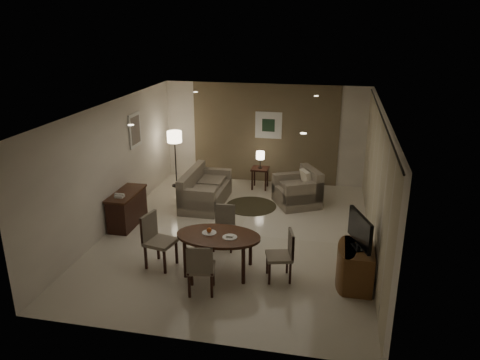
% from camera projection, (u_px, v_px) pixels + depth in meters
% --- Properties ---
extents(room_shell, '(5.50, 7.00, 2.70)m').
position_uv_depth(room_shell, '(242.00, 168.00, 9.82)').
color(room_shell, beige).
rests_on(room_shell, ground).
extents(taupe_accent, '(3.96, 0.03, 2.70)m').
position_uv_depth(taupe_accent, '(265.00, 134.00, 12.67)').
color(taupe_accent, brown).
rests_on(taupe_accent, wall_back).
extents(curtain_wall, '(0.08, 6.70, 2.58)m').
position_uv_depth(curtain_wall, '(375.00, 184.00, 8.94)').
color(curtain_wall, beige).
rests_on(curtain_wall, wall_right).
extents(curtain_rod, '(0.03, 6.80, 0.03)m').
position_uv_depth(curtain_rod, '(382.00, 116.00, 8.50)').
color(curtain_rod, black).
rests_on(curtain_rod, wall_right).
extents(art_back_frame, '(0.72, 0.03, 0.72)m').
position_uv_depth(art_back_frame, '(268.00, 125.00, 12.54)').
color(art_back_frame, silver).
rests_on(art_back_frame, wall_back).
extents(art_back_canvas, '(0.34, 0.01, 0.34)m').
position_uv_depth(art_back_canvas, '(268.00, 125.00, 12.53)').
color(art_back_canvas, '#1C3320').
rests_on(art_back_canvas, wall_back).
extents(art_left_frame, '(0.03, 0.60, 0.80)m').
position_uv_depth(art_left_frame, '(135.00, 130.00, 10.92)').
color(art_left_frame, silver).
rests_on(art_left_frame, wall_left).
extents(art_left_canvas, '(0.01, 0.46, 0.64)m').
position_uv_depth(art_left_canvas, '(136.00, 130.00, 10.91)').
color(art_left_canvas, gray).
rests_on(art_left_canvas, wall_left).
extents(downlight_nl, '(0.10, 0.10, 0.01)m').
position_uv_depth(downlight_nl, '(131.00, 125.00, 7.61)').
color(downlight_nl, white).
rests_on(downlight_nl, ceiling).
extents(downlight_nr, '(0.10, 0.10, 0.01)m').
position_uv_depth(downlight_nr, '(303.00, 133.00, 7.07)').
color(downlight_nr, white).
rests_on(downlight_nr, ceiling).
extents(downlight_fl, '(0.10, 0.10, 0.01)m').
position_uv_depth(downlight_fl, '(196.00, 92.00, 10.94)').
color(downlight_fl, white).
rests_on(downlight_fl, ceiling).
extents(downlight_fr, '(0.10, 0.10, 0.01)m').
position_uv_depth(downlight_fr, '(316.00, 96.00, 10.40)').
color(downlight_fr, white).
rests_on(downlight_fr, ceiling).
extents(console_desk, '(0.48, 1.20, 0.75)m').
position_uv_depth(console_desk, '(127.00, 209.00, 10.25)').
color(console_desk, '#462216').
rests_on(console_desk, floor).
extents(telephone, '(0.20, 0.14, 0.09)m').
position_uv_depth(telephone, '(119.00, 195.00, 9.83)').
color(telephone, white).
rests_on(telephone, console_desk).
extents(tv_cabinet, '(0.48, 0.90, 0.70)m').
position_uv_depth(tv_cabinet, '(358.00, 266.00, 7.93)').
color(tv_cabinet, brown).
rests_on(tv_cabinet, floor).
extents(flat_tv, '(0.36, 0.85, 0.60)m').
position_uv_depth(flat_tv, '(360.00, 230.00, 7.71)').
color(flat_tv, black).
rests_on(flat_tv, tv_cabinet).
extents(dining_table, '(1.51, 0.94, 0.71)m').
position_uv_depth(dining_table, '(219.00, 253.00, 8.36)').
color(dining_table, '#462216').
rests_on(dining_table, floor).
extents(chair_near, '(0.52, 0.52, 0.91)m').
position_uv_depth(chair_near, '(201.00, 267.00, 7.69)').
color(chair_near, gray).
rests_on(chair_near, floor).
extents(chair_far, '(0.44, 0.44, 0.86)m').
position_uv_depth(chair_far, '(224.00, 229.00, 9.16)').
color(chair_far, gray).
rests_on(chair_far, floor).
extents(chair_left, '(0.58, 0.58, 1.01)m').
position_uv_depth(chair_left, '(161.00, 241.00, 8.47)').
color(chair_left, gray).
rests_on(chair_left, floor).
extents(chair_right, '(0.53, 0.53, 0.89)m').
position_uv_depth(chair_right, '(279.00, 256.00, 8.08)').
color(chair_right, gray).
rests_on(chair_right, floor).
extents(plate_a, '(0.26, 0.26, 0.02)m').
position_uv_depth(plate_a, '(209.00, 233.00, 8.33)').
color(plate_a, white).
rests_on(plate_a, dining_table).
extents(plate_b, '(0.26, 0.26, 0.02)m').
position_uv_depth(plate_b, '(230.00, 237.00, 8.16)').
color(plate_b, white).
rests_on(plate_b, dining_table).
extents(fruit_apple, '(0.09, 0.09, 0.09)m').
position_uv_depth(fruit_apple, '(209.00, 230.00, 8.31)').
color(fruit_apple, '#BA4915').
rests_on(fruit_apple, plate_a).
extents(napkin, '(0.12, 0.08, 0.03)m').
position_uv_depth(napkin, '(230.00, 236.00, 8.15)').
color(napkin, white).
rests_on(napkin, plate_b).
extents(round_rug, '(1.23, 1.23, 0.01)m').
position_uv_depth(round_rug, '(251.00, 206.00, 11.36)').
color(round_rug, '#3C3621').
rests_on(round_rug, floor).
extents(sofa, '(1.78, 0.90, 0.84)m').
position_uv_depth(sofa, '(206.00, 188.00, 11.38)').
color(sofa, gray).
rests_on(sofa, floor).
extents(armchair, '(1.30, 1.32, 0.89)m').
position_uv_depth(armchair, '(297.00, 188.00, 11.32)').
color(armchair, gray).
rests_on(armchair, floor).
extents(side_table, '(0.45, 0.45, 0.57)m').
position_uv_depth(side_table, '(260.00, 178.00, 12.46)').
color(side_table, black).
rests_on(side_table, floor).
extents(table_lamp, '(0.22, 0.22, 0.50)m').
position_uv_depth(table_lamp, '(260.00, 159.00, 12.29)').
color(table_lamp, '#FFEAC1').
rests_on(table_lamp, side_table).
extents(floor_lamp, '(0.38, 0.38, 1.52)m').
position_uv_depth(floor_lamp, '(175.00, 159.00, 12.47)').
color(floor_lamp, '#FFE5B7').
rests_on(floor_lamp, floor).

